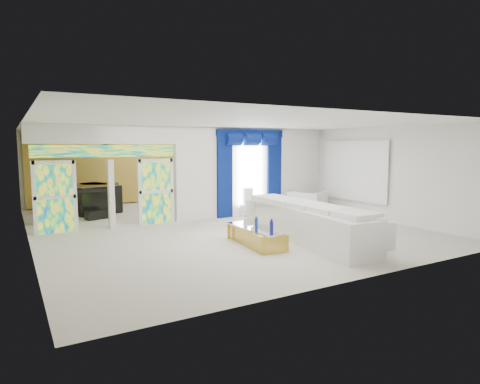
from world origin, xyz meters
TOP-DOWN VIEW (x-y plane):
  - floor at (0.00, 0.00)m, footprint 12.00×12.00m
  - dividing_wall at (2.15, 1.00)m, footprint 5.70×0.18m
  - dividing_header at (-2.85, 1.00)m, footprint 4.30×0.18m
  - stained_panel_left at (-4.28, 1.00)m, footprint 0.95×0.04m
  - stained_panel_right at (-1.42, 1.00)m, footprint 0.95×0.04m
  - stained_transom at (-2.85, 1.00)m, footprint 4.00×0.05m
  - window_pane at (1.90, 0.90)m, footprint 1.00×0.02m
  - blue_drape_left at (0.90, 0.87)m, footprint 0.55×0.10m
  - blue_drape_right at (2.90, 0.87)m, footprint 0.55×0.10m
  - blue_pelmet at (1.90, 0.87)m, footprint 2.60×0.12m
  - wall_mirror at (4.94, -1.00)m, footprint 0.04×2.70m
  - gold_curtains at (0.00, 5.90)m, footprint 9.70×0.12m
  - white_sofa at (1.13, -3.19)m, footprint 1.47×4.58m
  - coffee_table at (-0.22, -2.89)m, footprint 0.83×1.94m
  - console_table at (2.06, 0.80)m, footprint 1.15×0.38m
  - table_lamp at (1.76, 0.80)m, footprint 0.36×0.36m
  - armchair at (3.97, 0.30)m, footprint 1.46×1.53m
  - grand_piano at (-2.82, 4.32)m, footprint 1.99×2.30m
  - piano_bench at (-2.82, 2.72)m, footprint 0.93×0.57m
  - tv_console at (-4.37, 2.79)m, footprint 0.57×0.53m
  - chandelier at (-2.30, 3.40)m, footprint 0.60×0.60m
  - decanters at (-0.22, -2.87)m, footprint 0.25×1.12m

SIDE VIEW (x-z plane):
  - floor at x=0.00m, z-range 0.00..0.00m
  - piano_bench at x=-2.82m, z-range 0.00..0.29m
  - console_table at x=2.06m, z-range 0.00..0.38m
  - coffee_table at x=-0.22m, z-range 0.00..0.42m
  - tv_console at x=-4.37m, z-range 0.00..0.76m
  - armchair at x=3.97m, z-range 0.00..0.78m
  - white_sofa at x=1.13m, z-range 0.00..0.86m
  - grand_piano at x=-2.82m, z-range 0.00..0.99m
  - decanters at x=-0.22m, z-range 0.40..0.64m
  - table_lamp at x=1.76m, z-range 0.38..0.96m
  - stained_panel_left at x=-4.28m, z-range 0.00..2.00m
  - stained_panel_right at x=-1.42m, z-range 0.00..2.00m
  - blue_drape_left at x=0.90m, z-range 0.00..2.80m
  - blue_drape_right at x=2.90m, z-range 0.00..2.80m
  - window_pane at x=1.90m, z-range 0.30..2.60m
  - dividing_wall at x=2.15m, z-range 0.00..3.00m
  - gold_curtains at x=0.00m, z-range 0.05..2.95m
  - wall_mirror at x=4.94m, z-range 0.60..2.50m
  - stained_transom at x=-2.85m, z-range 2.08..2.42m
  - chandelier at x=-2.30m, z-range 2.35..2.95m
  - dividing_header at x=-2.85m, z-range 2.45..3.00m
  - blue_pelmet at x=1.90m, z-range 2.69..2.94m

